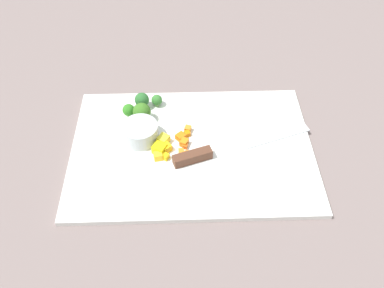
# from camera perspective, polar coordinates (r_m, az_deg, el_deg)

# --- Properties ---
(ground_plane) EXTENTS (4.00, 4.00, 0.00)m
(ground_plane) POSITION_cam_1_polar(r_m,az_deg,el_deg) (0.83, 0.00, -1.00)
(ground_plane) COLOR slate
(cutting_board) EXTENTS (0.50, 0.34, 0.01)m
(cutting_board) POSITION_cam_1_polar(r_m,az_deg,el_deg) (0.82, 0.00, -0.73)
(cutting_board) COLOR white
(cutting_board) RESTS_ON ground_plane
(prep_bowl) EXTENTS (0.07, 0.07, 0.04)m
(prep_bowl) POSITION_cam_1_polar(r_m,az_deg,el_deg) (0.83, -7.48, 1.69)
(prep_bowl) COLOR #B8BFC1
(prep_bowl) RESTS_ON cutting_board
(chef_knife) EXTENTS (0.30, 0.12, 0.02)m
(chef_knife) POSITION_cam_1_polar(r_m,az_deg,el_deg) (0.80, 3.15, -1.03)
(chef_knife) COLOR silver
(chef_knife) RESTS_ON cutting_board
(carrot_dice_0) EXTENTS (0.02, 0.02, 0.01)m
(carrot_dice_0) POSITION_cam_1_polar(r_m,az_deg,el_deg) (0.83, -1.65, 1.06)
(carrot_dice_0) COLOR orange
(carrot_dice_0) RESTS_ON cutting_board
(carrot_dice_1) EXTENTS (0.01, 0.01, 0.01)m
(carrot_dice_1) POSITION_cam_1_polar(r_m,az_deg,el_deg) (0.81, -1.57, -1.12)
(carrot_dice_1) COLOR orange
(carrot_dice_1) RESTS_ON cutting_board
(carrot_dice_2) EXTENTS (0.02, 0.02, 0.01)m
(carrot_dice_2) POSITION_cam_1_polar(r_m,az_deg,el_deg) (0.85, -0.61, 2.19)
(carrot_dice_2) COLOR orange
(carrot_dice_2) RESTS_ON cutting_board
(carrot_dice_3) EXTENTS (0.02, 0.02, 0.01)m
(carrot_dice_3) POSITION_cam_1_polar(r_m,az_deg,el_deg) (0.82, -1.15, 0.24)
(carrot_dice_3) COLOR orange
(carrot_dice_3) RESTS_ON cutting_board
(carrot_dice_4) EXTENTS (0.01, 0.01, 0.01)m
(carrot_dice_4) POSITION_cam_1_polar(r_m,az_deg,el_deg) (0.81, -1.00, -0.52)
(carrot_dice_4) COLOR orange
(carrot_dice_4) RESTS_ON cutting_board
(carrot_dice_5) EXTENTS (0.02, 0.02, 0.01)m
(carrot_dice_5) POSITION_cam_1_polar(r_m,az_deg,el_deg) (0.80, -0.86, -1.52)
(carrot_dice_5) COLOR orange
(carrot_dice_5) RESTS_ON cutting_board
(carrot_dice_6) EXTENTS (0.02, 0.02, 0.01)m
(carrot_dice_6) POSITION_cam_1_polar(r_m,az_deg,el_deg) (0.84, -0.70, 1.52)
(carrot_dice_6) COLOR orange
(carrot_dice_6) RESTS_ON cutting_board
(pepper_dice_0) EXTENTS (0.03, 0.03, 0.02)m
(pepper_dice_0) POSITION_cam_1_polar(r_m,az_deg,el_deg) (0.82, -4.15, 0.63)
(pepper_dice_0) COLOR yellow
(pepper_dice_0) RESTS_ON cutting_board
(pepper_dice_1) EXTENTS (0.02, 0.02, 0.01)m
(pepper_dice_1) POSITION_cam_1_polar(r_m,az_deg,el_deg) (0.80, -3.89, -1.81)
(pepper_dice_1) COLOR yellow
(pepper_dice_1) RESTS_ON cutting_board
(pepper_dice_2) EXTENTS (0.03, 0.03, 0.02)m
(pepper_dice_2) POSITION_cam_1_polar(r_m,az_deg,el_deg) (0.81, -4.73, -0.68)
(pepper_dice_2) COLOR yellow
(pepper_dice_2) RESTS_ON cutting_board
(pepper_dice_3) EXTENTS (0.02, 0.02, 0.02)m
(pepper_dice_3) POSITION_cam_1_polar(r_m,az_deg,el_deg) (0.80, -4.93, -1.77)
(pepper_dice_3) COLOR yellow
(pepper_dice_3) RESTS_ON cutting_board
(pepper_dice_4) EXTENTS (0.03, 0.03, 0.02)m
(pepper_dice_4) POSITION_cam_1_polar(r_m,az_deg,el_deg) (0.81, -3.76, -0.51)
(pepper_dice_4) COLOR yellow
(pepper_dice_4) RESTS_ON cutting_board
(broccoli_floret_0) EXTENTS (0.03, 0.03, 0.03)m
(broccoli_floret_0) POSITION_cam_1_polar(r_m,az_deg,el_deg) (0.88, -9.15, 4.85)
(broccoli_floret_0) COLOR #8DBD56
(broccoli_floret_0) RESTS_ON cutting_board
(broccoli_floret_1) EXTENTS (0.04, 0.04, 0.05)m
(broccoli_floret_1) POSITION_cam_1_polar(r_m,az_deg,el_deg) (0.86, -7.28, 4.61)
(broccoli_floret_1) COLOR #92B456
(broccoli_floret_1) RESTS_ON cutting_board
(broccoli_floret_2) EXTENTS (0.02, 0.02, 0.03)m
(broccoli_floret_2) POSITION_cam_1_polar(r_m,az_deg,el_deg) (0.90, -5.11, 6.34)
(broccoli_floret_2) COLOR #92C158
(broccoli_floret_2) RESTS_ON cutting_board
(broccoli_floret_3) EXTENTS (0.03, 0.03, 0.04)m
(broccoli_floret_3) POSITION_cam_1_polar(r_m,az_deg,el_deg) (0.90, -7.26, 6.33)
(broccoli_floret_3) COLOR #94BF5F
(broccoli_floret_3) RESTS_ON cutting_board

